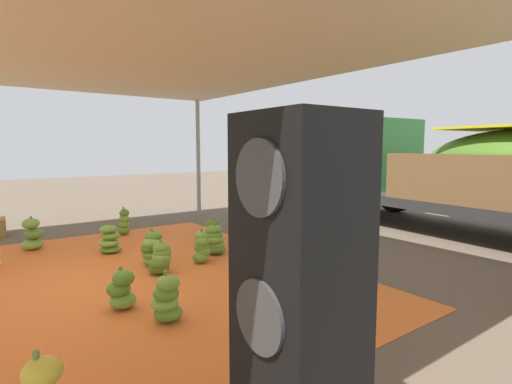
{
  "coord_description": "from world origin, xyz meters",
  "views": [
    {
      "loc": [
        5.01,
        -1.42,
        1.71
      ],
      "look_at": [
        0.54,
        1.89,
        1.09
      ],
      "focal_mm": 27.72,
      "sensor_mm": 36.0,
      "label": 1
    }
  ],
  "objects_px": {
    "banana_bunch_0": "(214,231)",
    "cargo_truck_main": "(449,169)",
    "banana_bunch_6": "(124,223)",
    "banana_bunch_2": "(152,249)",
    "banana_bunch_11": "(161,259)",
    "banana_bunch_14": "(315,257)",
    "banana_bunch_15": "(202,248)",
    "banana_bunch_4": "(167,300)",
    "banana_bunch_9": "(215,240)",
    "banana_bunch_1": "(122,291)",
    "banana_bunch_13": "(110,240)",
    "speaker_stack": "(299,307)",
    "banana_bunch_8": "(32,235)"
  },
  "relations": [
    {
      "from": "banana_bunch_0",
      "to": "banana_bunch_14",
      "type": "relative_size",
      "value": 0.77
    },
    {
      "from": "banana_bunch_6",
      "to": "banana_bunch_11",
      "type": "distance_m",
      "value": 2.78
    },
    {
      "from": "banana_bunch_2",
      "to": "banana_bunch_4",
      "type": "bearing_deg",
      "value": -17.92
    },
    {
      "from": "banana_bunch_9",
      "to": "banana_bunch_13",
      "type": "distance_m",
      "value": 1.71
    },
    {
      "from": "banana_bunch_9",
      "to": "banana_bunch_15",
      "type": "xyz_separation_m",
      "value": [
        0.31,
        -0.4,
        0.01
      ]
    },
    {
      "from": "banana_bunch_2",
      "to": "cargo_truck_main",
      "type": "bearing_deg",
      "value": 78.77
    },
    {
      "from": "banana_bunch_8",
      "to": "banana_bunch_1",
      "type": "bearing_deg",
      "value": 6.98
    },
    {
      "from": "banana_bunch_14",
      "to": "banana_bunch_15",
      "type": "height_order",
      "value": "banana_bunch_14"
    },
    {
      "from": "banana_bunch_2",
      "to": "banana_bunch_4",
      "type": "height_order",
      "value": "banana_bunch_2"
    },
    {
      "from": "banana_bunch_6",
      "to": "banana_bunch_0",
      "type": "bearing_deg",
      "value": 36.19
    },
    {
      "from": "banana_bunch_8",
      "to": "banana_bunch_13",
      "type": "height_order",
      "value": "banana_bunch_8"
    },
    {
      "from": "banana_bunch_4",
      "to": "banana_bunch_11",
      "type": "bearing_deg",
      "value": 159.23
    },
    {
      "from": "banana_bunch_8",
      "to": "cargo_truck_main",
      "type": "xyz_separation_m",
      "value": [
        3.25,
        7.23,
        1.02
      ]
    },
    {
      "from": "banana_bunch_4",
      "to": "banana_bunch_6",
      "type": "relative_size",
      "value": 0.93
    },
    {
      "from": "banana_bunch_0",
      "to": "banana_bunch_15",
      "type": "distance_m",
      "value": 1.37
    },
    {
      "from": "banana_bunch_0",
      "to": "banana_bunch_1",
      "type": "relative_size",
      "value": 0.94
    },
    {
      "from": "banana_bunch_1",
      "to": "cargo_truck_main",
      "type": "relative_size",
      "value": 0.07
    },
    {
      "from": "banana_bunch_9",
      "to": "banana_bunch_11",
      "type": "height_order",
      "value": "banana_bunch_9"
    },
    {
      "from": "banana_bunch_6",
      "to": "banana_bunch_15",
      "type": "xyz_separation_m",
      "value": [
        2.62,
        0.29,
        -0.01
      ]
    },
    {
      "from": "banana_bunch_0",
      "to": "banana_bunch_6",
      "type": "bearing_deg",
      "value": -143.81
    },
    {
      "from": "cargo_truck_main",
      "to": "banana_bunch_13",
      "type": "bearing_deg",
      "value": -109.79
    },
    {
      "from": "banana_bunch_9",
      "to": "banana_bunch_11",
      "type": "distance_m",
      "value": 1.19
    },
    {
      "from": "banana_bunch_9",
      "to": "banana_bunch_8",
      "type": "bearing_deg",
      "value": -131.6
    },
    {
      "from": "banana_bunch_1",
      "to": "banana_bunch_14",
      "type": "height_order",
      "value": "banana_bunch_14"
    },
    {
      "from": "banana_bunch_9",
      "to": "speaker_stack",
      "type": "relative_size",
      "value": 0.27
    },
    {
      "from": "banana_bunch_9",
      "to": "banana_bunch_1",
      "type": "bearing_deg",
      "value": -55.68
    },
    {
      "from": "banana_bunch_0",
      "to": "cargo_truck_main",
      "type": "xyz_separation_m",
      "value": [
        1.96,
        4.48,
        1.07
      ]
    },
    {
      "from": "banana_bunch_0",
      "to": "banana_bunch_2",
      "type": "relative_size",
      "value": 0.79
    },
    {
      "from": "banana_bunch_0",
      "to": "banana_bunch_6",
      "type": "relative_size",
      "value": 0.79
    },
    {
      "from": "banana_bunch_1",
      "to": "banana_bunch_11",
      "type": "xyz_separation_m",
      "value": [
        -0.86,
        0.8,
        0.01
      ]
    },
    {
      "from": "banana_bunch_6",
      "to": "banana_bunch_9",
      "type": "xyz_separation_m",
      "value": [
        2.31,
        0.7,
        -0.01
      ]
    },
    {
      "from": "banana_bunch_2",
      "to": "banana_bunch_14",
      "type": "xyz_separation_m",
      "value": [
        1.67,
        1.61,
        0.0
      ]
    },
    {
      "from": "banana_bunch_1",
      "to": "banana_bunch_13",
      "type": "relative_size",
      "value": 0.88
    },
    {
      "from": "banana_bunch_11",
      "to": "banana_bunch_15",
      "type": "bearing_deg",
      "value": 100.52
    },
    {
      "from": "banana_bunch_15",
      "to": "banana_bunch_14",
      "type": "bearing_deg",
      "value": 35.36
    },
    {
      "from": "banana_bunch_1",
      "to": "banana_bunch_11",
      "type": "distance_m",
      "value": 1.17
    },
    {
      "from": "banana_bunch_0",
      "to": "banana_bunch_2",
      "type": "distance_m",
      "value": 1.67
    },
    {
      "from": "banana_bunch_11",
      "to": "banana_bunch_15",
      "type": "height_order",
      "value": "banana_bunch_15"
    },
    {
      "from": "banana_bunch_0",
      "to": "banana_bunch_11",
      "type": "xyz_separation_m",
      "value": [
        1.21,
        -1.54,
        0.02
      ]
    },
    {
      "from": "banana_bunch_15",
      "to": "speaker_stack",
      "type": "relative_size",
      "value": 0.27
    },
    {
      "from": "banana_bunch_1",
      "to": "banana_bunch_15",
      "type": "relative_size",
      "value": 0.89
    },
    {
      "from": "banana_bunch_0",
      "to": "banana_bunch_2",
      "type": "xyz_separation_m",
      "value": [
        0.78,
        -1.48,
        0.05
      ]
    },
    {
      "from": "banana_bunch_8",
      "to": "speaker_stack",
      "type": "distance_m",
      "value": 6.14
    },
    {
      "from": "banana_bunch_8",
      "to": "banana_bunch_11",
      "type": "height_order",
      "value": "banana_bunch_8"
    },
    {
      "from": "banana_bunch_2",
      "to": "banana_bunch_15",
      "type": "distance_m",
      "value": 0.71
    },
    {
      "from": "banana_bunch_14",
      "to": "banana_bunch_6",
      "type": "bearing_deg",
      "value": -162.41
    },
    {
      "from": "banana_bunch_0",
      "to": "banana_bunch_14",
      "type": "height_order",
      "value": "banana_bunch_14"
    },
    {
      "from": "banana_bunch_9",
      "to": "banana_bunch_13",
      "type": "relative_size",
      "value": 0.99
    },
    {
      "from": "cargo_truck_main",
      "to": "speaker_stack",
      "type": "height_order",
      "value": "cargo_truck_main"
    },
    {
      "from": "banana_bunch_2",
      "to": "speaker_stack",
      "type": "relative_size",
      "value": 0.29
    }
  ]
}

